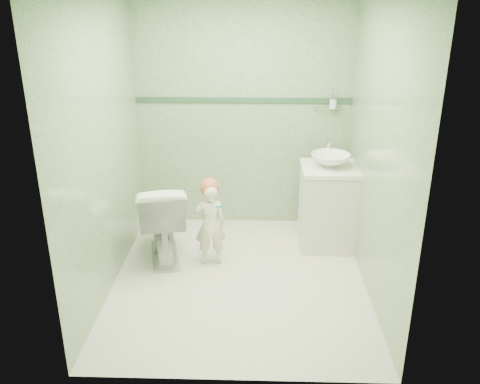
{
  "coord_description": "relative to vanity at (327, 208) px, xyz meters",
  "views": [
    {
      "loc": [
        0.13,
        -3.93,
        2.41
      ],
      "look_at": [
        0.0,
        0.15,
        0.78
      ],
      "focal_mm": 38.33,
      "sensor_mm": 36.0,
      "label": 1
    }
  ],
  "objects": [
    {
      "name": "toilet",
      "position": [
        -1.58,
        -0.3,
        -0.01
      ],
      "size": [
        0.59,
        0.84,
        0.78
      ],
      "primitive_type": "imported",
      "rotation": [
        0.0,
        0.0,
        3.36
      ],
      "color": "white",
      "rests_on": "ground"
    },
    {
      "name": "trim_stripe",
      "position": [
        -0.84,
        0.54,
        0.95
      ],
      "size": [
        2.2,
        0.02,
        0.05
      ],
      "primitive_type": "cube",
      "color": "#2C4F37",
      "rests_on": "room_shell"
    },
    {
      "name": "cup_holder",
      "position": [
        0.05,
        0.48,
        0.93
      ],
      "size": [
        0.26,
        0.07,
        0.21
      ],
      "color": "silver",
      "rests_on": "room_shell"
    },
    {
      "name": "room_shell",
      "position": [
        -0.84,
        -0.7,
        0.8
      ],
      "size": [
        2.5,
        2.54,
        2.4
      ],
      "color": "#6B9469",
      "rests_on": "ground"
    },
    {
      "name": "counter",
      "position": [
        0.0,
        0.0,
        0.41
      ],
      "size": [
        0.54,
        0.52,
        0.04
      ],
      "primitive_type": "cube",
      "color": "white",
      "rests_on": "vanity"
    },
    {
      "name": "toddler",
      "position": [
        -1.12,
        -0.4,
        -0.01
      ],
      "size": [
        0.31,
        0.22,
        0.79
      ],
      "primitive_type": "imported",
      "rotation": [
        0.0,
        0.0,
        3.27
      ],
      "color": "beige",
      "rests_on": "ground"
    },
    {
      "name": "basin",
      "position": [
        0.0,
        0.0,
        0.49
      ],
      "size": [
        0.37,
        0.37,
        0.13
      ],
      "primitive_type": "imported",
      "color": "white",
      "rests_on": "counter"
    },
    {
      "name": "ground",
      "position": [
        -0.84,
        -0.7,
        -0.4
      ],
      "size": [
        2.5,
        2.5,
        0.0
      ],
      "primitive_type": "plane",
      "color": "white",
      "rests_on": "ground"
    },
    {
      "name": "vanity",
      "position": [
        0.0,
        0.0,
        0.0
      ],
      "size": [
        0.52,
        0.5,
        0.8
      ],
      "primitive_type": "cube",
      "color": "silver",
      "rests_on": "ground"
    },
    {
      "name": "faucet",
      "position": [
        0.0,
        0.19,
        0.57
      ],
      "size": [
        0.03,
        0.13,
        0.18
      ],
      "color": "silver",
      "rests_on": "counter"
    },
    {
      "name": "teal_toothbrush",
      "position": [
        -1.03,
        -0.51,
        0.23
      ],
      "size": [
        0.11,
        0.14,
        0.08
      ],
      "color": "#018A86",
      "rests_on": "toddler"
    },
    {
      "name": "hair_cap",
      "position": [
        -1.12,
        -0.37,
        0.35
      ],
      "size": [
        0.17,
        0.17,
        0.17
      ],
      "primitive_type": "sphere",
      "color": "#B75E3E",
      "rests_on": "toddler"
    }
  ]
}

